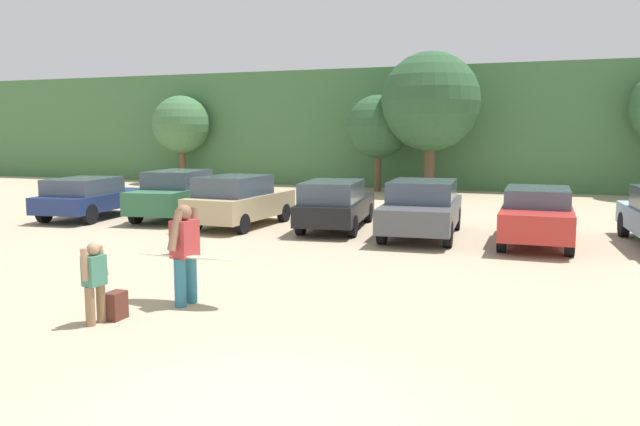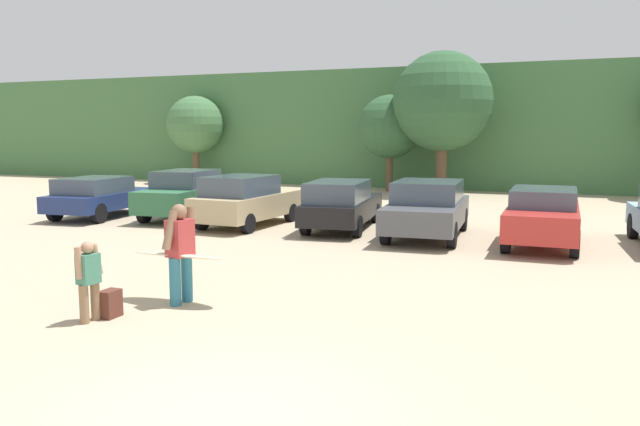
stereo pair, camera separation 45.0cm
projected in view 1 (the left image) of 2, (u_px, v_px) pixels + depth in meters
The scene contains 15 objects.
ground_plane at pixel (247, 416), 6.64m from camera, with size 120.00×120.00×0.00m, color tan.
hillside_ridge at pixel (501, 129), 37.00m from camera, with size 108.00×12.00×6.40m, color #427042.
tree_center at pixel (181, 125), 36.47m from camera, with size 3.33×3.33×5.10m.
tree_center_right at pixel (378, 127), 31.42m from camera, with size 3.18×3.18×4.85m.
tree_ridge_back at pixel (430, 102), 29.86m from camera, with size 4.73×4.73×6.81m.
parked_car_navy at pixel (89, 197), 21.75m from camera, with size 2.36×4.47×1.43m.
parked_car_forest_green at pixel (179, 194), 21.70m from camera, with size 2.32×4.78×1.68m.
parked_car_tan at pixel (239, 200), 19.87m from camera, with size 2.02×4.28×1.64m.
parked_car_black at pixel (335, 204), 19.30m from camera, with size 2.31×4.93×1.53m.
parked_car_dark_gray at pixel (422, 207), 17.97m from camera, with size 2.28×4.83×1.61m.
parked_car_red at pixel (537, 214), 16.75m from camera, with size 1.85×4.42×1.51m.
person_adult at pixel (185, 249), 10.81m from camera, with size 0.37×0.81×1.76m.
person_child at pixel (94, 278), 9.75m from camera, with size 0.28×0.53×1.30m.
surfboard_cream at pixel (186, 256), 10.90m from camera, with size 1.95×0.59×0.17m.
backpack_dropped at pixel (116, 306), 10.06m from camera, with size 0.24×0.34×0.45m.
Camera 1 is at (2.92, -5.64, 3.00)m, focal length 35.15 mm.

